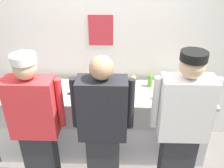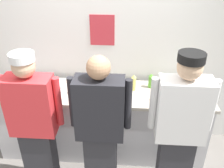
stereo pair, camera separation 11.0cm
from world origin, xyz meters
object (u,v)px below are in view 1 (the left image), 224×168
plate_stack_front (168,85)px  chefs_knife (77,94)px  chef_far_right (182,127)px  ramekin_red_sauce (42,97)px  squeeze_bottle_primary (159,93)px  chef_center (103,129)px  ramekin_green_sauce (81,88)px  squeeze_bottle_secondary (133,82)px  ramekin_orange_sauce (191,94)px  ramekin_yellow_sauce (185,86)px  chef_near_left (36,125)px  sheet_tray (26,89)px  plate_stack_rear (56,87)px  squeeze_bottle_spare (150,80)px  mixing_bowl_steel (104,89)px

plate_stack_front → chefs_knife: plate_stack_front is taller
chef_far_right → ramekin_red_sauce: (-1.52, 0.47, 0.02)m
squeeze_bottle_primary → plate_stack_front: bearing=62.3°
chef_center → ramekin_green_sauce: chef_center is taller
squeeze_bottle_secondary → ramekin_orange_sauce: 0.70m
ramekin_yellow_sauce → ramekin_red_sauce: (-1.72, -0.30, -0.00)m
squeeze_bottle_primary → ramekin_red_sauce: size_ratio=1.90×
chef_near_left → chefs_knife: 0.65m
squeeze_bottle_secondary → sheet_tray: bearing=-177.8°
plate_stack_rear → chef_center: bearing=-47.0°
squeeze_bottle_spare → squeeze_bottle_secondary: bearing=-159.1°
sheet_tray → ramekin_yellow_sauce: size_ratio=5.27×
chef_far_right → squeeze_bottle_spare: bearing=106.6°
chef_center → plate_stack_front: 1.11m
chef_far_right → ramekin_orange_sauce: (0.23, 0.59, 0.02)m
squeeze_bottle_primary → ramekin_green_sauce: size_ratio=2.12×
sheet_tray → squeeze_bottle_secondary: (1.33, 0.05, 0.09)m
squeeze_bottle_spare → chef_near_left: bearing=-147.9°
ramekin_orange_sauce → ramekin_red_sauce: size_ratio=0.84×
ramekin_orange_sauce → chefs_knife: ramekin_orange_sauce is taller
mixing_bowl_steel → ramekin_yellow_sauce: (1.01, 0.18, -0.04)m
chefs_knife → mixing_bowl_steel: bearing=1.6°
ramekin_orange_sauce → mixing_bowl_steel: bearing=179.8°
squeeze_bottle_secondary → plate_stack_front: bearing=8.6°
plate_stack_front → ramekin_yellow_sauce: bearing=-2.9°
plate_stack_rear → ramekin_orange_sauce: (1.64, -0.08, -0.02)m
sheet_tray → squeeze_bottle_secondary: size_ratio=2.10×
squeeze_bottle_spare → ramekin_orange_sauce: bearing=-24.3°
squeeze_bottle_primary → ramekin_yellow_sauce: squeeze_bottle_primary is taller
squeeze_bottle_primary → chef_center: bearing=-141.1°
ramekin_green_sauce → ramekin_red_sauce: (-0.42, -0.22, -0.00)m
chef_near_left → squeeze_bottle_spare: bearing=32.1°
ramekin_green_sauce → ramekin_yellow_sauce: (1.30, 0.08, 0.00)m
squeeze_bottle_spare → chefs_knife: (-0.90, -0.22, -0.09)m
plate_stack_front → sheet_tray: (-1.78, -0.12, -0.02)m
ramekin_red_sauce → chefs_knife: ramekin_red_sauce is taller
chef_near_left → mixing_bowl_steel: size_ratio=4.80×
chef_far_right → ramekin_orange_sauce: 0.63m
squeeze_bottle_secondary → ramekin_orange_sauce: bearing=-10.8°
plate_stack_rear → squeeze_bottle_spare: bearing=6.5°
chefs_knife → ramekin_green_sauce: bearing=71.4°
chef_center → plate_stack_front: (0.78, 0.79, 0.08)m
ramekin_orange_sauce → chef_far_right: bearing=-111.6°
chef_center → chefs_knife: (-0.35, 0.59, 0.05)m
chef_near_left → squeeze_bottle_primary: bearing=20.0°
chef_near_left → ramekin_orange_sauce: bearing=18.3°
plate_stack_front → plate_stack_rear: size_ratio=0.92×
plate_stack_front → ramekin_orange_sauce: plate_stack_front is taller
plate_stack_rear → ramekin_yellow_sauce: bearing=3.9°
chef_center → squeeze_bottle_primary: 0.82m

